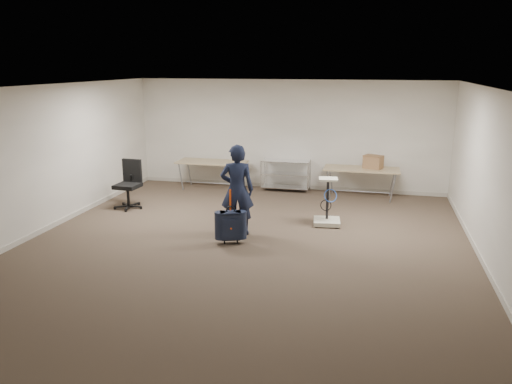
# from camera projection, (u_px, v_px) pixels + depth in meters

# --- Properties ---
(ground) EXTENTS (9.00, 9.00, 0.00)m
(ground) POSITION_uv_depth(u_px,v_px,m) (244.00, 247.00, 8.93)
(ground) COLOR #433428
(ground) RESTS_ON ground
(room_shell) EXTENTS (8.00, 9.00, 9.00)m
(room_shell) POSITION_uv_depth(u_px,v_px,m) (261.00, 221.00, 10.21)
(room_shell) COLOR beige
(room_shell) RESTS_ON ground
(folding_table_left) EXTENTS (1.80, 0.75, 0.73)m
(folding_table_left) POSITION_uv_depth(u_px,v_px,m) (212.00, 163.00, 12.90)
(folding_table_left) COLOR tan
(folding_table_left) RESTS_ON ground
(folding_table_right) EXTENTS (1.80, 0.75, 0.73)m
(folding_table_right) POSITION_uv_depth(u_px,v_px,m) (361.00, 170.00, 12.05)
(folding_table_right) COLOR tan
(folding_table_right) RESTS_ON ground
(wire_shelf) EXTENTS (1.22, 0.47, 0.80)m
(wire_shelf) POSITION_uv_depth(u_px,v_px,m) (286.00, 174.00, 12.77)
(wire_shelf) COLOR white
(wire_shelf) RESTS_ON ground
(person) EXTENTS (0.71, 0.54, 1.74)m
(person) POSITION_uv_depth(u_px,v_px,m) (237.00, 190.00, 9.42)
(person) COLOR black
(person) RESTS_ON ground
(suitcase) EXTENTS (0.42, 0.33, 1.01)m
(suitcase) POSITION_uv_depth(u_px,v_px,m) (231.00, 225.00, 9.01)
(suitcase) COLOR black
(suitcase) RESTS_ON ground
(office_chair) EXTENTS (0.66, 0.66, 1.09)m
(office_chair) POSITION_uv_depth(u_px,v_px,m) (129.00, 193.00, 11.29)
(office_chair) COLOR black
(office_chair) RESTS_ON ground
(equipment_cart) EXTENTS (0.58, 0.58, 0.97)m
(equipment_cart) POSITION_uv_depth(u_px,v_px,m) (327.00, 213.00, 10.10)
(equipment_cart) COLOR beige
(equipment_cart) RESTS_ON ground
(cardboard_box) EXTENTS (0.51, 0.45, 0.32)m
(cardboard_box) POSITION_uv_depth(u_px,v_px,m) (373.00, 162.00, 12.00)
(cardboard_box) COLOR #9C6F48
(cardboard_box) RESTS_ON folding_table_right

